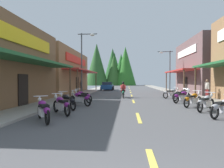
# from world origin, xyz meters

# --- Properties ---
(ground) EXTENTS (10.08, 77.39, 0.10)m
(ground) POSITION_xyz_m (0.00, 23.70, -0.05)
(ground) COLOR #4C4C4F
(sidewalk_left) EXTENTS (2.11, 77.39, 0.12)m
(sidewalk_left) POSITION_xyz_m (-6.10, 23.70, 0.06)
(sidewalk_left) COLOR #9E9991
(sidewalk_left) RESTS_ON ground
(sidewalk_right) EXTENTS (2.11, 77.39, 0.12)m
(sidewalk_right) POSITION_xyz_m (6.10, 23.70, 0.06)
(sidewalk_right) COLOR gray
(sidewalk_right) RESTS_ON ground
(centerline_dashes) EXTENTS (0.16, 54.54, 0.01)m
(centerline_dashes) POSITION_xyz_m (0.00, 27.96, 0.01)
(centerline_dashes) COLOR #E0C64C
(centerline_dashes) RESTS_ON ground
(storefront_left_far) EXTENTS (9.97, 13.51, 5.57)m
(storefront_left_far) POSITION_xyz_m (-11.20, 23.33, 2.79)
(storefront_left_far) COLOR olive
(storefront_left_far) RESTS_ON ground
(storefront_right_far) EXTENTS (9.44, 10.54, 6.81)m
(storefront_right_far) POSITION_xyz_m (10.94, 23.83, 3.41)
(storefront_right_far) COLOR brown
(storefront_right_far) RESTS_ON ground
(streetlamp_left) EXTENTS (2.11, 0.30, 6.80)m
(streetlamp_left) POSITION_xyz_m (-5.14, 18.85, 4.37)
(streetlamp_left) COLOR #474C51
(streetlamp_left) RESTS_ON ground
(streetlamp_right) EXTENTS (2.11, 0.30, 5.77)m
(streetlamp_right) POSITION_xyz_m (5.11, 25.44, 3.80)
(streetlamp_right) COLOR #474C51
(streetlamp_right) RESTS_ON ground
(motorcycle_parked_right_1) EXTENTS (1.81, 1.31, 1.04)m
(motorcycle_parked_right_1) POSITION_xyz_m (3.88, 7.49, 0.49)
(motorcycle_parked_right_1) COLOR black
(motorcycle_parked_right_1) RESTS_ON ground
(motorcycle_parked_right_2) EXTENTS (1.56, 1.61, 1.04)m
(motorcycle_parked_right_2) POSITION_xyz_m (3.82, 9.32, 0.49)
(motorcycle_parked_right_2) COLOR black
(motorcycle_parked_right_2) RESTS_ON ground
(motorcycle_parked_right_3) EXTENTS (1.64, 1.52, 1.04)m
(motorcycle_parked_right_3) POSITION_xyz_m (3.69, 11.00, 0.49)
(motorcycle_parked_right_3) COLOR black
(motorcycle_parked_right_3) RESTS_ON ground
(motorcycle_parked_right_4) EXTENTS (1.76, 1.38, 1.04)m
(motorcycle_parked_right_4) POSITION_xyz_m (3.66, 13.20, 0.49)
(motorcycle_parked_right_4) COLOR black
(motorcycle_parked_right_4) RESTS_ON ground
(motorcycle_parked_right_5) EXTENTS (1.83, 1.28, 1.04)m
(motorcycle_parked_right_5) POSITION_xyz_m (4.02, 14.77, 0.49)
(motorcycle_parked_right_5) COLOR black
(motorcycle_parked_right_5) RESTS_ON ground
(motorcycle_parked_right_6) EXTENTS (1.88, 1.19, 1.04)m
(motorcycle_parked_right_6) POSITION_xyz_m (3.68, 16.79, 0.49)
(motorcycle_parked_right_6) COLOR black
(motorcycle_parked_right_6) RESTS_ON ground
(motorcycle_parked_left_0) EXTENTS (1.32, 1.80, 1.04)m
(motorcycle_parked_left_0) POSITION_xyz_m (-3.99, 6.08, 0.49)
(motorcycle_parked_left_0) COLOR black
(motorcycle_parked_left_0) RESTS_ON ground
(motorcycle_parked_left_1) EXTENTS (1.48, 1.68, 1.04)m
(motorcycle_parked_left_1) POSITION_xyz_m (-3.80, 7.74, 0.49)
(motorcycle_parked_left_1) COLOR black
(motorcycle_parked_left_1) RESTS_ON ground
(motorcycle_parked_left_2) EXTENTS (1.57, 1.60, 1.04)m
(motorcycle_parked_left_2) POSITION_xyz_m (-4.06, 9.41, 0.49)
(motorcycle_parked_left_2) COLOR black
(motorcycle_parked_left_2) RESTS_ON ground
(motorcycle_parked_left_3) EXTENTS (1.80, 1.32, 1.04)m
(motorcycle_parked_left_3) POSITION_xyz_m (-3.68, 11.06, 0.49)
(motorcycle_parked_left_3) COLOR black
(motorcycle_parked_left_3) RESTS_ON ground
(motorcycle_parked_left_4) EXTENTS (1.80, 1.32, 1.04)m
(motorcycle_parked_left_4) POSITION_xyz_m (-3.91, 12.74, 0.49)
(motorcycle_parked_left_4) COLOR black
(motorcycle_parked_left_4) RESTS_ON ground
(rider_cruising_lead) EXTENTS (0.60, 2.14, 1.57)m
(rider_cruising_lead) POSITION_xyz_m (-0.89, 17.03, 0.66)
(rider_cruising_lead) COLOR black
(rider_cruising_lead) RESTS_ON ground
(pedestrian_by_shop) EXTENTS (0.43, 0.45, 1.70)m
(pedestrian_by_shop) POSITION_xyz_m (-6.76, 23.94, 0.98)
(pedestrian_by_shop) COLOR #726659
(pedestrian_by_shop) RESTS_ON ground
(pedestrian_browsing) EXTENTS (0.33, 0.56, 1.78)m
(pedestrian_browsing) POSITION_xyz_m (6.27, 15.15, 1.04)
(pedestrian_browsing) COLOR maroon
(pedestrian_browsing) RESTS_ON ground
(parked_car_curbside) EXTENTS (2.08, 4.31, 1.40)m
(parked_car_curbside) POSITION_xyz_m (-3.84, 30.86, 0.69)
(parked_car_curbside) COLOR #1E4C8C
(parked_car_curbside) RESTS_ON ground
(treeline_backdrop) EXTENTS (16.64, 14.57, 13.60)m
(treeline_backdrop) POSITION_xyz_m (-5.33, 63.03, 6.17)
(treeline_backdrop) COLOR #236023
(treeline_backdrop) RESTS_ON ground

